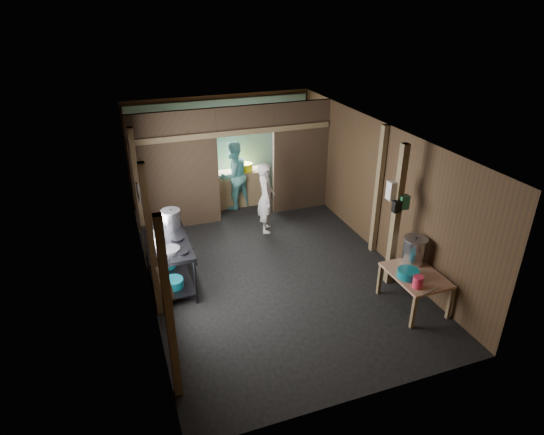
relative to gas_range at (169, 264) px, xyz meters
name	(u,v)px	position (x,y,z in m)	size (l,w,h in m)	color
floor	(269,264)	(1.88, 0.08, -0.45)	(4.50, 7.00, 0.00)	black
ceiling	(268,133)	(1.88, 0.08, 2.15)	(4.50, 7.00, 0.00)	#2B2824
wall_back	(221,148)	(1.88, 3.58, 0.85)	(4.50, 0.00, 2.60)	#432D19
wall_front	(367,318)	(1.88, -3.42, 0.85)	(4.50, 0.00, 2.60)	#432D19
wall_left	(141,222)	(-0.37, 0.08, 0.85)	(0.00, 7.00, 2.60)	#432D19
wall_right	(376,187)	(4.13, 0.08, 0.85)	(0.00, 7.00, 2.60)	#432D19
partition_left	(176,172)	(0.55, 2.28, 0.85)	(1.85, 0.10, 2.60)	#483625
partition_right	(301,157)	(3.46, 2.28, 0.85)	(1.35, 0.10, 2.60)	#483625
partition_header	(245,119)	(2.13, 2.28, 1.85)	(1.30, 0.10, 0.60)	#483625
turquoise_panel	(222,151)	(1.88, 3.52, 0.80)	(4.40, 0.06, 2.50)	#649A9B
back_counter	(240,188)	(2.18, 3.03, -0.02)	(1.20, 0.50, 0.85)	olive
wall_clock	(231,124)	(2.13, 3.48, 1.45)	(0.20, 0.20, 0.03)	silver
post_left_a	(169,312)	(-0.30, -2.52, 0.85)	(0.10, 0.12, 2.60)	olive
post_left_b	(151,243)	(-0.30, -0.72, 0.85)	(0.10, 0.12, 2.60)	olive
post_left_c	(139,195)	(-0.30, 1.28, 0.85)	(0.10, 0.12, 2.60)	olive
post_right	(378,191)	(4.06, -0.12, 0.85)	(0.10, 0.12, 2.60)	olive
post_free	(396,217)	(3.73, -1.22, 0.85)	(0.12, 0.12, 2.60)	olive
cross_beam	(235,133)	(1.88, 2.23, 1.60)	(4.40, 0.12, 0.12)	olive
pan_lid_big	(139,193)	(-0.33, 0.48, 1.20)	(0.34, 0.34, 0.03)	gray
pan_lid_small	(138,190)	(-0.33, 0.88, 1.10)	(0.30, 0.30, 0.03)	black
wall_shelf	(165,283)	(-0.27, -2.02, 0.95)	(0.14, 0.80, 0.03)	olive
jar_white	(167,289)	(-0.27, -2.27, 1.02)	(0.07, 0.07, 0.10)	silver
jar_yellow	(164,278)	(-0.27, -2.02, 1.02)	(0.08, 0.08, 0.10)	#D3D50F
jar_green	(162,270)	(-0.27, -1.80, 1.02)	(0.06, 0.06, 0.10)	#26734B
bag_white	(394,190)	(3.68, -1.14, 1.33)	(0.22, 0.15, 0.32)	silver
bag_green	(404,202)	(3.80, -1.28, 1.15)	(0.16, 0.12, 0.24)	#26734B
bag_black	(397,207)	(3.66, -1.30, 1.10)	(0.14, 0.10, 0.20)	black
gas_range	(169,264)	(0.00, 0.00, 0.00)	(0.78, 1.52, 0.89)	black
prep_table	(413,290)	(3.71, -1.97, -0.14)	(0.76, 1.05, 0.62)	tan
stove_pot_large	(171,219)	(0.17, 0.53, 0.60)	(0.35, 0.35, 0.35)	#B4B3BB
stove_pot_med	(157,240)	(-0.17, -0.06, 0.55)	(0.28, 0.28, 0.24)	#B4B3BB
frying_pan	(170,250)	(0.00, -0.36, 0.48)	(0.33, 0.55, 0.08)	gray
blue_tub_front	(173,283)	(0.00, -0.32, -0.20)	(0.35, 0.35, 0.15)	#107889
blue_tub_back	(168,264)	(0.00, 0.36, -0.21)	(0.31, 0.31, 0.12)	#107889
stock_pot	(414,251)	(3.88, -1.63, 0.39)	(0.41, 0.41, 0.47)	#B4B3BB
wash_basin	(408,273)	(3.53, -2.00, 0.24)	(0.35, 0.35, 0.13)	#107889
pink_bucket	(418,282)	(3.50, -2.29, 0.27)	(0.16, 0.16, 0.19)	#ED3052
knife	(430,291)	(3.61, -2.46, 0.18)	(0.30, 0.04, 0.01)	#B4B3BB
yellow_tub	(246,167)	(2.34, 3.03, 0.49)	(0.33, 0.33, 0.18)	#D3D50F
cook	(266,198)	(2.31, 1.44, 0.34)	(0.57, 0.37, 1.57)	silver
worker_back	(233,176)	(1.98, 2.85, 0.38)	(0.81, 0.63, 1.66)	teal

